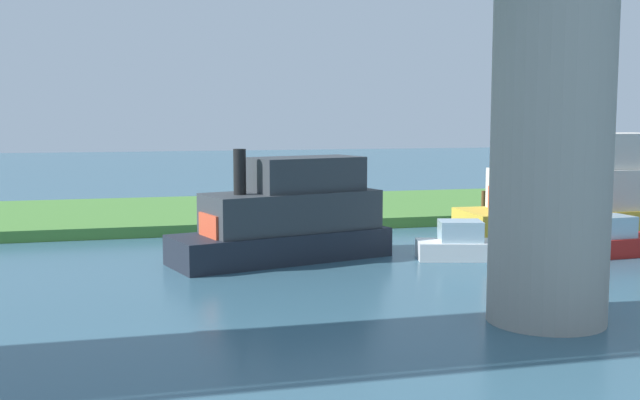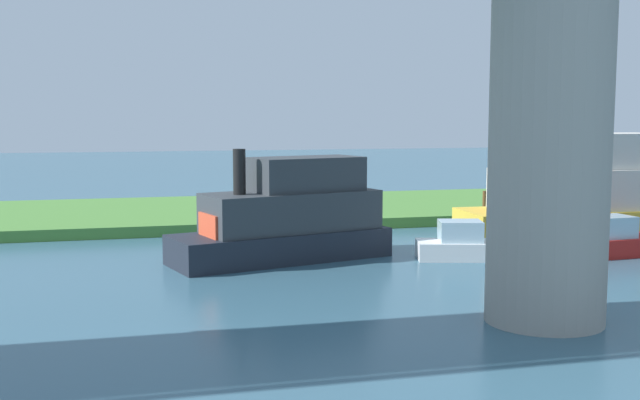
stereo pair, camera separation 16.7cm
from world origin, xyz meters
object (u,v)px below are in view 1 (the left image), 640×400
bridge_pylon (552,118)px  mooring_post (483,201)px  person_on_bank (342,200)px  riverboat_paddlewheel (472,245)px  motorboat_red (579,196)px  motorboat_white (288,218)px  houseboat_blue (618,241)px

bridge_pylon → mooring_post: bridge_pylon is taller
mooring_post → bridge_pylon: bearing=68.4°
person_on_bank → riverboat_paddlewheel: (-2.10, 9.74, -0.70)m
bridge_pylon → riverboat_paddlewheel: bridge_pylon is taller
motorboat_red → motorboat_white: 13.20m
motorboat_red → bridge_pylon: bearing=54.0°
mooring_post → motorboat_red: motorboat_red is taller
motorboat_red → riverboat_paddlewheel: motorboat_red is taller
motorboat_red → motorboat_white: motorboat_red is taller
person_on_bank → riverboat_paddlewheel: 9.98m
houseboat_blue → motorboat_white: bearing=-10.1°
motorboat_red → riverboat_paddlewheel: 7.44m
motorboat_white → mooring_post: bearing=-146.7°
person_on_bank → mooring_post: 7.14m
person_on_bank → mooring_post: bearing=175.6°
houseboat_blue → riverboat_paddlewheel: 5.75m
bridge_pylon → motorboat_white: size_ratio=1.23×
motorboat_white → motorboat_red: bearing=-172.5°
mooring_post → houseboat_blue: size_ratio=0.22×
motorboat_red → riverboat_paddlewheel: size_ratio=2.16×
bridge_pylon → motorboat_white: bearing=-65.3°
person_on_bank → motorboat_white: size_ratio=0.17×
motorboat_white → riverboat_paddlewheel: bearing=166.4°
person_on_bank → mooring_post: size_ratio=1.38×
person_on_bank → motorboat_red: bearing=143.3°
motorboat_red → motorboat_white: bearing=7.5°
mooring_post → riverboat_paddlewheel: size_ratio=0.22×
motorboat_red → houseboat_blue: motorboat_red is taller
person_on_bank → mooring_post: (-7.12, 0.55, -0.20)m
bridge_pylon → person_on_bank: 18.55m
mooring_post → person_on_bank: bearing=-4.4°
person_on_bank → riverboat_paddlewheel: size_ratio=0.31×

